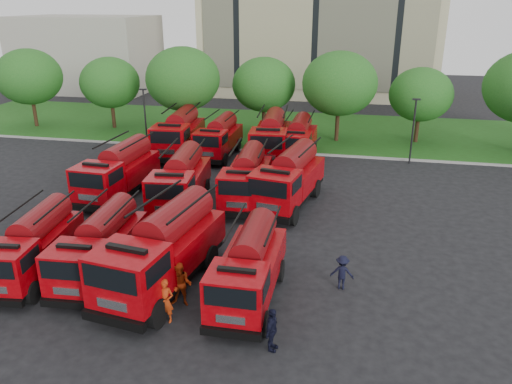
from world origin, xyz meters
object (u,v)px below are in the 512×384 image
fire_truck_0 (33,245)px  firefighter_5 (283,200)px  fire_truck_5 (181,180)px  fire_truck_1 (100,246)px  firefighter_3 (341,288)px  fire_truck_8 (179,133)px  fire_truck_10 (272,138)px  firefighter_0 (167,321)px  fire_truck_6 (247,178)px  fire_truck_3 (249,267)px  fire_truck_4 (118,171)px  fire_truck_2 (163,249)px  firefighter_4 (98,203)px  firefighter_1 (182,305)px  firefighter_2 (272,349)px  fire_truck_11 (298,139)px  fire_truck_7 (289,178)px  fire_truck_9 (219,138)px

fire_truck_0 → firefighter_5: bearing=42.8°
fire_truck_5 → fire_truck_1: bearing=-101.0°
firefighter_3 → firefighter_5: (-4.16, 9.88, 0.00)m
fire_truck_1 → fire_truck_8: size_ratio=0.84×
fire_truck_10 → firefighter_0: size_ratio=4.33×
fire_truck_6 → fire_truck_1: bearing=-117.6°
fire_truck_3 → fire_truck_6: size_ratio=0.92×
fire_truck_4 → fire_truck_2: bearing=-51.8°
firefighter_4 → fire_truck_6: bearing=-147.5°
fire_truck_10 → firefighter_1: fire_truck_10 is taller
firefighter_0 → firefighter_2: bearing=-10.8°
fire_truck_2 → fire_truck_6: fire_truck_2 is taller
firefighter_5 → firefighter_4: bearing=47.4°
fire_truck_4 → fire_truck_11: (10.35, 10.46, -0.08)m
fire_truck_0 → firefighter_5: (9.88, 11.49, -1.49)m
firefighter_2 → firefighter_1: bearing=72.8°
fire_truck_0 → fire_truck_10: fire_truck_10 is taller
firefighter_3 → firefighter_5: 10.72m
fire_truck_10 → firefighter_5: (2.25, -8.46, -1.81)m
fire_truck_3 → firefighter_5: 11.57m
fire_truck_1 → firefighter_5: size_ratio=3.68×
fire_truck_2 → fire_truck_10: bearing=94.5°
fire_truck_8 → firefighter_2: bearing=-67.6°
fire_truck_5 → firefighter_2: bearing=-63.8°
fire_truck_0 → firefighter_3: (14.04, 1.61, -1.49)m
firefighter_2 → firefighter_3: firefighter_2 is taller
fire_truck_11 → fire_truck_3: bearing=-88.2°
fire_truck_4 → firefighter_0: size_ratio=4.03×
fire_truck_5 → firefighter_1: bearing=-76.7°
fire_truck_11 → firefighter_2: fire_truck_11 is taller
fire_truck_2 → fire_truck_5: (-2.44, 9.00, -0.13)m
fire_truck_0 → fire_truck_7: 14.93m
firefighter_5 → fire_truck_7: bearing=155.9°
firefighter_2 → firefighter_3: 5.30m
fire_truck_4 → fire_truck_6: size_ratio=1.05×
fire_truck_6 → fire_truck_10: fire_truck_10 is taller
firefighter_1 → firefighter_2: firefighter_1 is taller
fire_truck_2 → firefighter_4: bearing=141.5°
fire_truck_1 → fire_truck_9: (0.19, 19.43, 0.06)m
fire_truck_1 → fire_truck_6: 11.18m
fire_truck_7 → firefighter_3: size_ratio=4.97×
fire_truck_5 → firefighter_4: (-5.36, -0.65, -1.67)m
fire_truck_6 → fire_truck_4: bearing=-178.9°
fire_truck_3 → firefighter_5: bearing=91.2°
fire_truck_0 → fire_truck_4: fire_truck_4 is taller
fire_truck_4 → firefighter_0: 14.80m
fire_truck_6 → firefighter_4: fire_truck_6 is taller
firefighter_5 → fire_truck_0: bearing=82.8°
fire_truck_1 → fire_truck_4: size_ratio=0.90×
fire_truck_9 → fire_truck_11: bearing=6.1°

